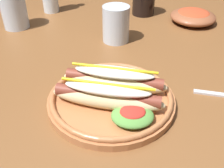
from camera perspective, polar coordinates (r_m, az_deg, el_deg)
dining_table at (r=0.82m, az=-0.86°, el=0.41°), size 1.13×1.04×0.74m
hot_dog_plate at (r=0.57m, az=0.25°, el=-2.30°), size 0.28×0.28×0.08m
water_cup at (r=0.82m, az=1.00°, el=12.83°), size 0.08×0.08×0.11m
extra_cup at (r=0.98m, az=-20.34°, el=14.84°), size 0.08×0.08×0.13m
side_bowl at (r=1.01m, az=17.23°, el=13.86°), size 0.16×0.16×0.05m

